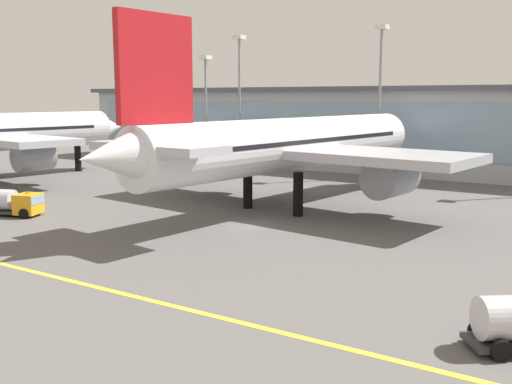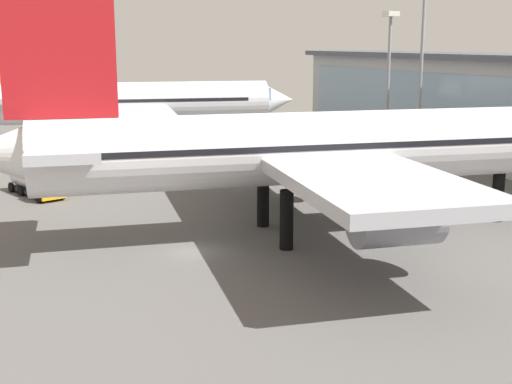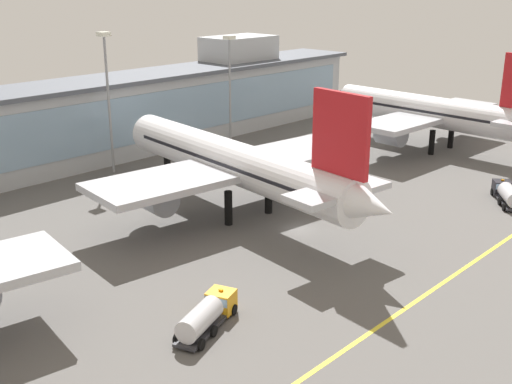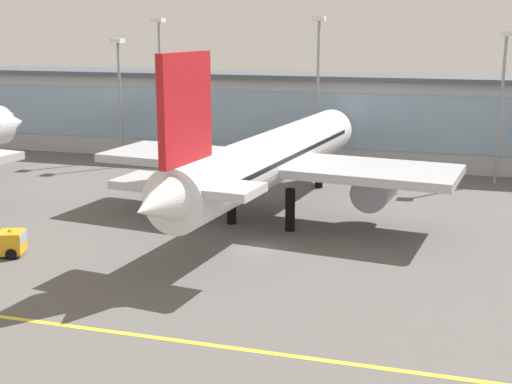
# 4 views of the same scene
# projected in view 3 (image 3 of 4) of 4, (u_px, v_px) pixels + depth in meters

# --- Properties ---
(ground_plane) EXTENTS (191.30, 191.30, 0.00)m
(ground_plane) POSITION_uv_depth(u_px,v_px,m) (298.00, 229.00, 86.16)
(ground_plane) COLOR #5B5956
(taxiway_centreline_stripe) EXTENTS (153.04, 0.50, 0.01)m
(taxiway_centreline_stripe) POSITION_uv_depth(u_px,v_px,m) (447.00, 280.00, 71.82)
(taxiway_centreline_stripe) COLOR yellow
(taxiway_centreline_stripe) RESTS_ON ground
(terminal_building) EXTENTS (139.64, 14.00, 19.94)m
(terminal_building) POSITION_uv_depth(u_px,v_px,m) (96.00, 118.00, 117.29)
(terminal_building) COLOR #ADB2B7
(terminal_building) RESTS_ON ground
(airliner_near_right) EXTENTS (43.52, 56.92, 20.25)m
(airliner_near_right) POSITION_uv_depth(u_px,v_px,m) (234.00, 163.00, 90.19)
(airliner_near_right) COLOR black
(airliner_near_right) RESTS_ON ground
(airliner_far_right) EXTENTS (38.13, 50.38, 19.99)m
(airliner_far_right) POSITION_uv_depth(u_px,v_px,m) (430.00, 112.00, 124.63)
(airliner_far_right) COLOR black
(airliner_far_right) RESTS_ON ground
(fuel_tanker_truck) EXTENTS (8.66, 7.43, 2.90)m
(fuel_tanker_truck) POSITION_uv_depth(u_px,v_px,m) (507.00, 193.00, 96.04)
(fuel_tanker_truck) COLOR black
(fuel_tanker_truck) RESTS_ON ground
(baggage_tug_near) EXTENTS (9.33, 5.52, 2.90)m
(baggage_tug_near) POSITION_uv_depth(u_px,v_px,m) (208.00, 313.00, 61.67)
(baggage_tug_near) COLOR black
(baggage_tug_near) RESTS_ON ground
(apron_light_mast_centre) EXTENTS (1.80, 1.80, 23.99)m
(apron_light_mast_centre) POSITION_uv_depth(u_px,v_px,m) (107.00, 83.00, 106.45)
(apron_light_mast_centre) COLOR gray
(apron_light_mast_centre) RESTS_ON ground
(apron_light_mast_far_east) EXTENTS (1.80, 1.80, 21.81)m
(apron_light_mast_far_east) POSITION_uv_depth(u_px,v_px,m) (230.00, 74.00, 124.29)
(apron_light_mast_far_east) COLOR gray
(apron_light_mast_far_east) RESTS_ON ground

